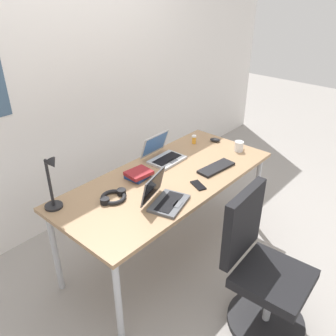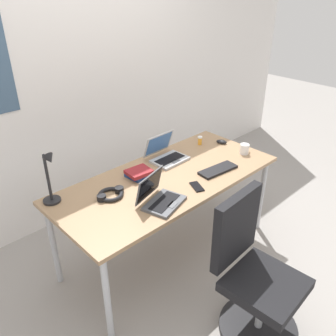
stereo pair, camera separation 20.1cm
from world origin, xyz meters
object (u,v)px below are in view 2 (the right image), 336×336
(computer_mouse, at_px, (222,142))
(coffee_mug, at_px, (245,149))
(cell_phone, at_px, (197,187))
(office_chair, at_px, (254,280))
(laptop_near_lamp, at_px, (160,198))
(external_keyboard, at_px, (218,170))
(desk_lamp, at_px, (50,178))
(laptop_center, at_px, (166,155))
(headphones, at_px, (111,194))
(pill_bottle, at_px, (200,140))
(book_stack, at_px, (138,173))

(computer_mouse, relative_size, coffee_mug, 0.85)
(cell_phone, bearing_deg, office_chair, -79.73)
(laptop_near_lamp, relative_size, external_keyboard, 1.03)
(desk_lamp, xyz_separation_m, office_chair, (0.70, -1.17, -0.54))
(cell_phone, distance_m, office_chair, 0.75)
(desk_lamp, distance_m, laptop_center, 1.01)
(laptop_near_lamp, bearing_deg, headphones, 122.76)
(coffee_mug, bearing_deg, pill_bottle, 109.67)
(cell_phone, bearing_deg, headphones, 170.80)
(office_chair, bearing_deg, coffee_mug, 40.54)
(pill_bottle, bearing_deg, cell_phone, -139.81)
(laptop_center, height_order, office_chair, office_chair)
(laptop_near_lamp, height_order, cell_phone, laptop_near_lamp)
(coffee_mug, bearing_deg, computer_mouse, 85.49)
(desk_lamp, bearing_deg, pill_bottle, -1.91)
(desk_lamp, distance_m, coffee_mug, 1.63)
(desk_lamp, xyz_separation_m, laptop_center, (0.99, -0.05, -0.15))
(cell_phone, bearing_deg, external_keyboard, 32.76)
(laptop_center, relative_size, cell_phone, 2.21)
(cell_phone, xyz_separation_m, book_stack, (-0.21, 0.41, 0.02))
(headphones, distance_m, office_chair, 1.11)
(external_keyboard, bearing_deg, desk_lamp, 163.74)
(external_keyboard, height_order, coffee_mug, coffee_mug)
(coffee_mug, bearing_deg, desk_lamp, 164.34)
(cell_phone, bearing_deg, desk_lamp, 171.79)
(desk_lamp, height_order, computer_mouse, desk_lamp)
(laptop_near_lamp, bearing_deg, external_keyboard, 1.12)
(coffee_mug, bearing_deg, cell_phone, -172.78)
(external_keyboard, relative_size, pill_bottle, 4.18)
(desk_lamp, relative_size, book_stack, 2.05)
(headphones, bearing_deg, cell_phone, -32.69)
(laptop_center, relative_size, pill_bottle, 3.80)
(cell_phone, bearing_deg, book_stack, 140.11)
(laptop_center, distance_m, book_stack, 0.36)
(pill_bottle, height_order, office_chair, office_chair)
(cell_phone, bearing_deg, computer_mouse, 49.55)
(computer_mouse, distance_m, book_stack, 0.94)
(laptop_center, distance_m, cell_phone, 0.50)
(pill_bottle, bearing_deg, laptop_near_lamp, -153.80)
(laptop_center, relative_size, book_stack, 1.54)
(desk_lamp, bearing_deg, book_stack, -9.80)
(book_stack, bearing_deg, coffee_mug, -19.60)
(office_chair, bearing_deg, cell_phone, 76.78)
(cell_phone, distance_m, book_stack, 0.46)
(laptop_near_lamp, distance_m, coffee_mug, 1.04)
(pill_bottle, distance_m, office_chair, 1.39)
(laptop_near_lamp, bearing_deg, pill_bottle, 26.20)
(cell_phone, xyz_separation_m, headphones, (-0.52, 0.34, 0.01))
(laptop_near_lamp, relative_size, laptop_center, 1.13)
(laptop_center, bearing_deg, headphones, -168.29)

